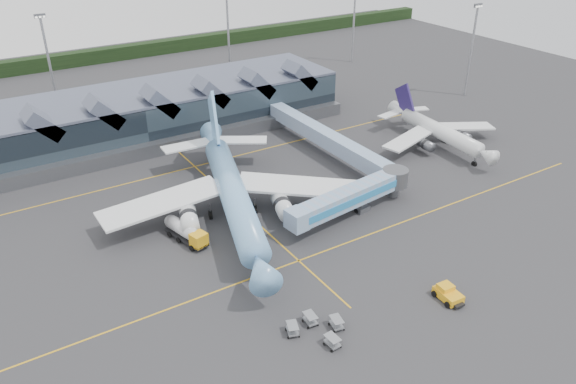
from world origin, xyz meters
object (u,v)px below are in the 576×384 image
main_airliner (232,189)px  pushback_tug (448,294)px  jet_bridge (357,194)px  fuel_truck (185,231)px  regional_jet (437,130)px

main_airliner → pushback_tug: bearing=-50.5°
jet_bridge → main_airliner: bearing=141.8°
fuel_truck → main_airliner: bearing=3.1°
main_airliner → fuel_truck: 10.33m
main_airliner → regional_jet: main_airliner is taller
regional_jet → fuel_truck: size_ratio=3.45×
fuel_truck → pushback_tug: size_ratio=2.03×
main_airliner → fuel_truck: main_airliner is taller
regional_jet → pushback_tug: (-34.32, -36.36, -2.43)m
regional_jet → jet_bridge: 33.45m
jet_bridge → pushback_tug: size_ratio=5.86×
main_airliner → regional_jet: 47.97m
jet_bridge → fuel_truck: (-26.53, 7.27, -1.82)m
pushback_tug → fuel_truck: bearing=130.7°
main_airliner → jet_bridge: (17.10, -10.26, -1.13)m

